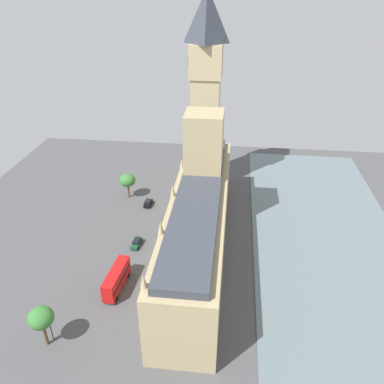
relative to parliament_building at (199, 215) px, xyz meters
The scene contains 11 objects.
ground_plane 9.81m from the parliament_building, 42.95° to the left, with size 135.25×135.25×0.00m, color #4C4C4F.
river_thames 33.39m from the parliament_building, behind, with size 37.23×121.73×0.25m, color slate.
parliament_building is the anchor object (origin of this frame).
clock_tower 40.45m from the parliament_building, 87.08° to the right, with size 9.32×9.32×57.24m.
car_black_kerbside 25.82m from the parliament_building, 46.79° to the right, with size 2.13×4.22×1.74m.
car_dark_green_midblock 17.69m from the parliament_building, ahead, with size 2.17×4.75×1.74m.
double_decker_bus_trailing 23.83m from the parliament_building, 45.61° to the left, with size 3.39×10.67×4.75m.
pedestrian_far_end 12.81m from the parliament_building, 10.61° to the right, with size 0.71×0.64×1.71m.
plane_tree_under_trees 32.39m from the parliament_building, 43.03° to the right, with size 4.68×4.68×7.79m.
plane_tree_by_river_gate 40.26m from the parliament_building, 52.31° to the left, with size 4.53×4.53×8.57m.
street_lamp_opposite_hall 39.24m from the parliament_building, 51.90° to the left, with size 0.56×0.56×6.36m.
Camera 1 is at (-8.96, 73.44, 58.33)m, focal length 35.64 mm.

